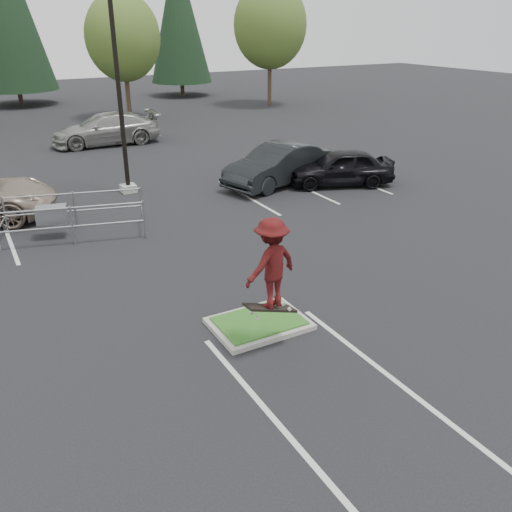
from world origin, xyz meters
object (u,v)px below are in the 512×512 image
conif_c (179,15)px  decid_c (123,40)px  skateboarder (271,264)px  car_r_black (341,167)px  light_pole (118,77)px  car_far_silver (106,129)px  car_r_charc (278,165)px  cart_corral (57,214)px  conif_b (4,1)px  decid_d (270,28)px

conif_c → decid_c: bearing=-129.6°
skateboarder → car_r_black: size_ratio=0.49×
decid_c → conif_c: conif_c is taller
light_pole → car_far_silver: size_ratio=1.69×
decid_c → car_far_silver: 10.03m
car_r_charc → cart_corral: bearing=-95.9°
conif_b → car_far_silver: conif_b is taller
light_pole → skateboarder: (-0.79, -13.00, -2.49)m
light_pole → conif_b: size_ratio=0.70×
light_pole → skateboarder: 13.26m
car_r_charc → car_r_black: bearing=43.0°
cart_corral → car_r_charc: (9.50, 1.80, 0.05)m
car_r_black → decid_d: bearing=178.9°
car_r_charc → car_far_silver: size_ratio=0.87×
light_pole → car_far_silver: 10.47m
conif_b → car_r_black: conif_b is taller
skateboarder → car_far_silver: size_ratio=0.37×
car_far_silver → skateboarder: bearing=-4.2°
skateboarder → car_far_silver: skateboarder is taller
cart_corral → skateboarder: skateboarder is taller
conif_c → cart_corral: (-17.00, -31.37, -6.04)m
conif_c → car_r_charc: bearing=-104.2°
skateboarder → car_r_black: 13.28m
conif_b → conif_c: bearing=-4.1°
conif_c → car_r_black: (-5.16, -30.94, -6.07)m
light_pole → cart_corral: size_ratio=2.12×
decid_d → car_r_black: (-9.15, -21.77, -5.14)m
light_pole → car_r_black: bearing=-22.4°
light_pole → decid_c: size_ratio=1.21×
light_pole → car_r_charc: (6.00, -2.07, -3.70)m
decid_d → cart_corral: decid_d is taller
car_r_black → conif_b: bearing=-142.8°
skateboarder → decid_d: bearing=-133.0°
cart_corral → skateboarder: 9.61m
conif_c → conif_b: bearing=175.9°
conif_b → car_r_charc: 32.02m
skateboarder → car_r_black: bearing=-146.4°
decid_c → car_r_charc: (0.51, -19.90, -4.40)m
decid_c → car_r_charc: 20.39m
decid_c → car_r_black: decid_c is taller
skateboarder → car_r_charc: 12.93m
decid_c → skateboarder: 31.63m
light_pole → skateboarder: size_ratio=4.53×
skateboarder → car_far_silver: (2.47, 22.65, -1.20)m
light_pole → car_r_black: light_pole is taller
conif_c → car_r_charc: conif_c is taller
light_pole → car_far_silver: bearing=80.1°
skateboarder → cart_corral: bearing=-86.2°
conif_b → car_far_silver: 20.21m
decid_d → conif_b: (-17.99, 10.17, 1.94)m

